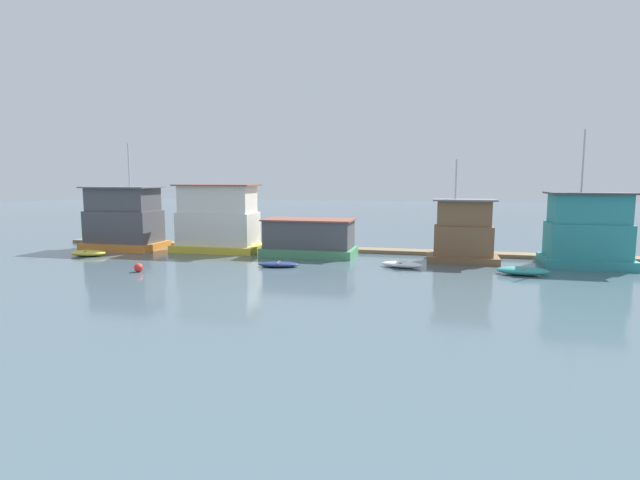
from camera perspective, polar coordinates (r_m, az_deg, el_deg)
The scene contains 13 objects.
ground_plane at distance 40.57m, azimuth 0.33°, elevation -1.79°, with size 200.00×200.00×0.00m, color #475B66.
dock_walkway at distance 43.24m, azimuth 1.19°, elevation -1.04°, with size 51.00×1.60×0.30m, color #846B4C.
houseboat_orange at distance 47.42m, azimuth -21.50°, elevation 2.15°, with size 6.65×4.14×9.26m.
houseboat_yellow at distance 43.72m, azimuth -11.58°, elevation 2.20°, with size 7.42×4.03×5.73m.
houseboat_green at distance 40.44m, azimuth -1.25°, elevation 0.23°, with size 7.46×3.79×2.99m.
houseboat_brown at distance 38.88m, azimuth 16.05°, elevation 0.66°, with size 5.17×3.35×7.64m.
houseboat_teal at distance 40.13m, azimuth 28.20°, elevation 0.79°, with size 5.87×4.01×9.65m.
dinghy_yellow at distance 44.45m, azimuth -24.95°, elevation -1.36°, with size 3.10×1.93×0.49m.
dinghy_navy at distance 35.51m, azimuth -4.76°, elevation -2.78°, with size 3.04×1.65×0.38m.
dinghy_white at distance 35.61m, azimuth 9.34°, elevation -2.78°, with size 3.08×1.61×0.44m.
dinghy_teal at distance 35.03m, azimuth 22.15°, elevation -3.28°, with size 3.30×1.58×0.55m.
mooring_post_far_left at distance 43.56m, azimuth -5.69°, elevation -0.32°, with size 0.22×0.22×1.34m, color brown.
buoy_red at distance 35.67m, azimuth -20.03°, elevation -2.98°, with size 0.59×0.59×0.59m, color red.
Camera 1 is at (9.25, -39.00, 6.26)m, focal length 28.00 mm.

